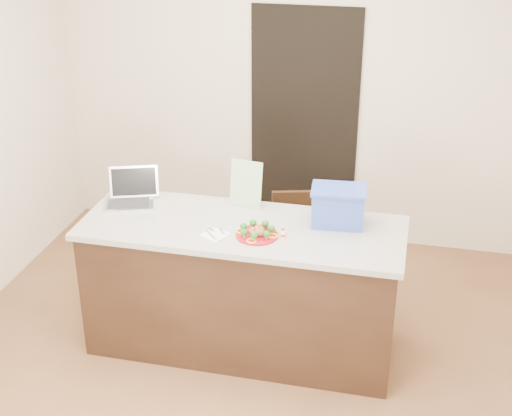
% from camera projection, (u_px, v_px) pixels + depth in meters
% --- Properties ---
extents(ground, '(4.00, 4.00, 0.00)m').
position_uv_depth(ground, '(234.00, 366.00, 4.69)').
color(ground, brown).
rests_on(ground, ground).
extents(room_shell, '(4.00, 4.00, 4.00)m').
position_uv_depth(room_shell, '(230.00, 134.00, 3.99)').
color(room_shell, white).
rests_on(room_shell, ground).
extents(doorway, '(0.90, 0.02, 2.00)m').
position_uv_depth(doorway, '(304.00, 127.00, 5.98)').
color(doorway, black).
rests_on(doorway, ground).
extents(island, '(2.06, 0.76, 0.92)m').
position_uv_depth(island, '(242.00, 287.00, 4.71)').
color(island, black).
rests_on(island, ground).
extents(plate, '(0.26, 0.26, 0.02)m').
position_uv_depth(plate, '(257.00, 235.00, 4.37)').
color(plate, maroon).
rests_on(plate, island).
extents(meatballs, '(0.11, 0.11, 0.04)m').
position_uv_depth(meatballs, '(257.00, 231.00, 4.36)').
color(meatballs, brown).
rests_on(meatballs, plate).
extents(broccoli, '(0.22, 0.22, 0.04)m').
position_uv_depth(broccoli, '(257.00, 229.00, 4.36)').
color(broccoli, '#134716').
rests_on(broccoli, plate).
extents(pepper_rings, '(0.26, 0.26, 0.01)m').
position_uv_depth(pepper_rings, '(257.00, 233.00, 4.37)').
color(pepper_rings, yellow).
rests_on(pepper_rings, plate).
extents(napkin, '(0.19, 0.19, 0.01)m').
position_uv_depth(napkin, '(215.00, 235.00, 4.39)').
color(napkin, silver).
rests_on(napkin, island).
extents(fork, '(0.10, 0.16, 0.00)m').
position_uv_depth(fork, '(212.00, 233.00, 4.40)').
color(fork, silver).
rests_on(fork, napkin).
extents(knife, '(0.07, 0.16, 0.01)m').
position_uv_depth(knife, '(219.00, 235.00, 4.37)').
color(knife, silver).
rests_on(knife, napkin).
extents(yogurt_bottle, '(0.03, 0.03, 0.06)m').
position_uv_depth(yogurt_bottle, '(283.00, 234.00, 4.35)').
color(yogurt_bottle, white).
rests_on(yogurt_bottle, island).
extents(laptop, '(0.38, 0.36, 0.23)m').
position_uv_depth(laptop, '(131.00, 193.00, 4.80)').
color(laptop, '#BBBBC0').
rests_on(laptop, island).
extents(leaflet, '(0.23, 0.09, 0.32)m').
position_uv_depth(leaflet, '(246.00, 184.00, 4.71)').
color(leaflet, silver).
rests_on(leaflet, island).
extents(blue_box, '(0.36, 0.27, 0.25)m').
position_uv_depth(blue_box, '(338.00, 206.00, 4.48)').
color(blue_box, '#2C459F').
rests_on(blue_box, island).
extents(chair, '(0.45, 0.46, 0.83)m').
position_uv_depth(chair, '(294.00, 240.00, 5.28)').
color(chair, '#321D0F').
rests_on(chair, ground).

